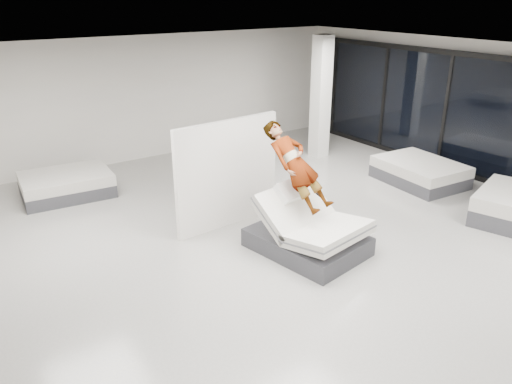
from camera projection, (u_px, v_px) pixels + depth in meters
room at (318, 175)px, 7.65m from camera, size 14.00×14.04×3.20m
hero_bed at (308, 232)px, 8.60m from camera, size 1.70×2.08×1.18m
person at (296, 181)px, 8.49m from camera, size 0.90×1.67×1.47m
remote at (319, 195)px, 8.48m from camera, size 0.07×0.15×0.08m
divider_panel at (228, 174)px, 9.37m from camera, size 2.27×0.29×2.06m
flat_bed_right_far at (420, 172)px, 11.73m from camera, size 1.57×2.01×0.52m
flat_bed_left_far at (67, 184)px, 11.01m from camera, size 1.96×1.53×0.51m
column at (321, 98)px, 13.18m from camera, size 0.40×0.40×3.20m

